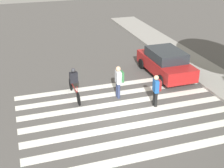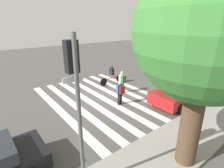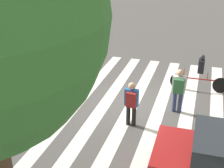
{
  "view_description": "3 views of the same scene",
  "coord_description": "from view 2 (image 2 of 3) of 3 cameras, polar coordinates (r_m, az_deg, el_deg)",
  "views": [
    {
      "loc": [
        11.86,
        -4.62,
        7.51
      ],
      "look_at": [
        -0.61,
        -0.55,
        1.35
      ],
      "focal_mm": 50.0,
      "sensor_mm": 36.0,
      "label": 1
    },
    {
      "loc": [
        6.55,
        9.48,
        5.17
      ],
      "look_at": [
        -0.96,
        -0.11,
        0.81
      ],
      "focal_mm": 28.0,
      "sensor_mm": 36.0,
      "label": 2
    },
    {
      "loc": [
        -2.42,
        10.68,
        5.89
      ],
      "look_at": [
        0.75,
        0.42,
        0.93
      ],
      "focal_mm": 50.0,
      "sensor_mm": 36.0,
      "label": 3
    }
  ],
  "objects": [
    {
      "name": "traffic_light",
      "position": [
        4.76,
        -11.86,
        -1.81
      ],
      "size": [
        0.6,
        0.5,
        4.96
      ],
      "color": "#515456",
      "rests_on": "ground_plane"
    },
    {
      "name": "street_tree",
      "position": [
        6.07,
        28.48,
        14.3
      ],
      "size": [
        4.44,
        4.44,
        7.13
      ],
      "color": "#4C3826",
      "rests_on": "ground_plane"
    },
    {
      "name": "ground_plane",
      "position": [
        12.63,
        -3.12,
        -4.52
      ],
      "size": [
        60.0,
        60.0,
        0.0
      ],
      "primitive_type": "plane",
      "color": "#4C4947"
    },
    {
      "name": "pedestrian_child_with_backpack",
      "position": [
        13.13,
        3.41,
        1.12
      ],
      "size": [
        0.49,
        0.41,
        1.71
      ],
      "rotation": [
        0.0,
        0.0,
        3.09
      ],
      "color": "navy",
      "rests_on": "ground_plane"
    },
    {
      "name": "sidewalk_curb",
      "position": [
        8.91,
        21.8,
        -16.88
      ],
      "size": [
        36.0,
        2.5,
        0.14
      ],
      "color": "gray",
      "rests_on": "ground_plane"
    },
    {
      "name": "pedestrian_adult_yellow_jacket",
      "position": [
        11.27,
        2.76,
        -2.35
      ],
      "size": [
        0.48,
        0.41,
        1.63
      ],
      "rotation": [
        0.0,
        0.0,
        3.0
      ],
      "color": "black",
      "rests_on": "ground_plane"
    },
    {
      "name": "crosswalk_stripes",
      "position": [
        12.63,
        -3.12,
        -4.51
      ],
      "size": [
        6.85,
        10.0,
        0.01
      ],
      "color": "silver",
      "rests_on": "ground_plane"
    },
    {
      "name": "car_parked_far_curb",
      "position": [
        12.46,
        21.26,
        -2.32
      ],
      "size": [
        4.31,
        2.09,
        1.56
      ],
      "rotation": [
        0.0,
        0.0,
        0.01
      ],
      "color": "maroon",
      "rests_on": "ground_plane"
    },
    {
      "name": "cyclist_near_curb",
      "position": [
        15.19,
        -0.1,
        3.21
      ],
      "size": [
        2.46,
        0.41,
        1.63
      ],
      "rotation": [
        0.0,
        0.0,
        0.03
      ],
      "color": "black",
      "rests_on": "ground_plane"
    }
  ]
}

